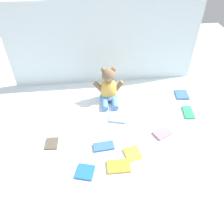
{
  "coord_description": "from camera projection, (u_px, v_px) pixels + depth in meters",
  "views": [
    {
      "loc": [
        -0.12,
        -1.22,
        1.12
      ],
      "look_at": [
        0.0,
        -0.1,
        0.1
      ],
      "focal_mm": 36.25,
      "sensor_mm": 36.0,
      "label": 1
    }
  ],
  "objects": [
    {
      "name": "book_case_5",
      "position": [
        182.0,
        95.0,
        1.81
      ],
      "size": [
        0.11,
        0.13,
        0.01
      ],
      "primitive_type": "cube",
      "rotation": [
        0.0,
        0.0,
        3.02
      ],
      "color": "#3963A7",
      "rests_on": "ground_plane"
    },
    {
      "name": "book_case_3",
      "position": [
        104.0,
        146.0,
        1.42
      ],
      "size": [
        0.14,
        0.08,
        0.02
      ],
      "primitive_type": "cube",
      "rotation": [
        0.0,
        0.0,
        1.66
      ],
      "color": "#3667B6",
      "rests_on": "ground_plane"
    },
    {
      "name": "ground_plane",
      "position": [
        110.0,
        113.0,
        1.66
      ],
      "size": [
        3.2,
        3.2,
        0.0
      ],
      "primitive_type": "plane",
      "color": "silver"
    },
    {
      "name": "teddy_bear",
      "position": [
        109.0,
        89.0,
        1.71
      ],
      "size": [
        0.23,
        0.21,
        0.28
      ],
      "rotation": [
        0.0,
        0.0,
        -0.02
      ],
      "color": "#E5B24C",
      "rests_on": "ground_plane"
    },
    {
      "name": "book_case_4",
      "position": [
        52.0,
        143.0,
        1.44
      ],
      "size": [
        0.08,
        0.1,
        0.01
      ],
      "primitive_type": "cube",
      "rotation": [
        0.0,
        0.0,
        3.09
      ],
      "color": "brown",
      "rests_on": "ground_plane"
    },
    {
      "name": "book_case_7",
      "position": [
        133.0,
        153.0,
        1.38
      ],
      "size": [
        0.11,
        0.12,
        0.01
      ],
      "primitive_type": "cube",
      "rotation": [
        0.0,
        0.0,
        3.34
      ],
      "color": "yellow",
      "rests_on": "ground_plane"
    },
    {
      "name": "book_case_2",
      "position": [
        162.0,
        133.0,
        1.5
      ],
      "size": [
        0.13,
        0.12,
        0.02
      ],
      "primitive_type": "cube",
      "rotation": [
        0.0,
        0.0,
        2.02
      ],
      "color": "#B27C91",
      "rests_on": "ground_plane"
    },
    {
      "name": "book_case_6",
      "position": [
        119.0,
        166.0,
        1.31
      ],
      "size": [
        0.14,
        0.09,
        0.01
      ],
      "primitive_type": "cube",
      "rotation": [
        0.0,
        0.0,
        1.55
      ],
      "color": "gold",
      "rests_on": "ground_plane"
    },
    {
      "name": "backdrop_drape",
      "position": [
        104.0,
        44.0,
        1.76
      ],
      "size": [
        1.49,
        0.03,
        0.67
      ],
      "primitive_type": "cube",
      "color": "silver",
      "rests_on": "ground_plane"
    },
    {
      "name": "book_case_0",
      "position": [
        118.0,
        119.0,
        1.6
      ],
      "size": [
        0.13,
        0.11,
        0.01
      ],
      "primitive_type": "cube",
      "rotation": [
        0.0,
        0.0,
        1.29
      ],
      "color": "#8DADE7",
      "rests_on": "ground_plane"
    },
    {
      "name": "book_case_1",
      "position": [
        85.0,
        172.0,
        1.28
      ],
      "size": [
        0.12,
        0.12,
        0.01
      ],
      "primitive_type": "cube",
      "rotation": [
        0.0,
        0.0,
        6.0
      ],
      "color": "#1F65B0",
      "rests_on": "ground_plane"
    },
    {
      "name": "book_case_8",
      "position": [
        188.0,
        112.0,
        1.66
      ],
      "size": [
        0.08,
        0.14,
        0.01
      ],
      "primitive_type": "cube",
      "rotation": [
        0.0,
        0.0,
        6.17
      ],
      "color": "#2F9E67",
      "rests_on": "ground_plane"
    }
  ]
}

